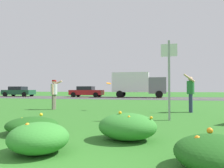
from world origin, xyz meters
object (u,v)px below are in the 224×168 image
(car_red_center_left, at_px, (86,92))
(person_thrower_red_cap_gray_shirt, at_px, (54,91))
(sign_post_near_path, at_px, (169,72))
(frisbee_orange, at_px, (109,83))
(box_truck_gray, at_px, (138,83))
(car_dark_green_leftmost, at_px, (18,91))
(person_catcher_green_shirt, at_px, (190,91))

(car_red_center_left, bearing_deg, person_thrower_red_cap_gray_shirt, -76.77)
(sign_post_near_path, bearing_deg, frisbee_orange, 135.25)
(sign_post_near_path, relative_size, box_truck_gray, 0.42)
(box_truck_gray, bearing_deg, sign_post_near_path, -82.01)
(person_thrower_red_cap_gray_shirt, height_order, car_dark_green_leftmost, person_thrower_red_cap_gray_shirt)
(sign_post_near_path, height_order, person_catcher_green_shirt, sign_post_near_path)
(sign_post_near_path, distance_m, box_truck_gray, 19.10)
(car_dark_green_leftmost, bearing_deg, box_truck_gray, -0.00)
(frisbee_orange, distance_m, car_red_center_left, 17.49)
(sign_post_near_path, bearing_deg, person_catcher_green_shirt, 67.11)
(person_thrower_red_cap_gray_shirt, xyz_separation_m, person_catcher_green_shirt, (6.94, 0.12, 0.05))
(person_thrower_red_cap_gray_shirt, distance_m, car_red_center_left, 16.76)
(sign_post_near_path, height_order, frisbee_orange, sign_post_near_path)
(person_thrower_red_cap_gray_shirt, xyz_separation_m, car_dark_green_leftmost, (-14.32, 16.32, -0.23))
(frisbee_orange, bearing_deg, person_thrower_red_cap_gray_shirt, -175.90)
(car_dark_green_leftmost, bearing_deg, car_red_center_left, 0.00)
(person_thrower_red_cap_gray_shirt, bearing_deg, car_red_center_left, 103.23)
(person_thrower_red_cap_gray_shirt, relative_size, frisbee_orange, 5.99)
(sign_post_near_path, relative_size, frisbee_orange, 10.68)
(person_thrower_red_cap_gray_shirt, distance_m, person_catcher_green_shirt, 6.94)
(car_dark_green_leftmost, xyz_separation_m, box_truck_gray, (17.45, -0.00, 1.06))
(person_catcher_green_shirt, relative_size, car_dark_green_leftmost, 0.40)
(car_red_center_left, distance_m, box_truck_gray, 7.05)
(car_dark_green_leftmost, relative_size, box_truck_gray, 0.67)
(person_catcher_green_shirt, bearing_deg, box_truck_gray, 103.22)
(sign_post_near_path, xyz_separation_m, box_truck_gray, (-2.66, 18.91, 0.11))
(person_thrower_red_cap_gray_shirt, height_order, frisbee_orange, person_thrower_red_cap_gray_shirt)
(car_dark_green_leftmost, bearing_deg, frisbee_orange, -42.99)
(car_red_center_left, xyz_separation_m, box_truck_gray, (6.97, -0.00, 1.06))
(person_thrower_red_cap_gray_shirt, bearing_deg, car_dark_green_leftmost, 131.27)
(sign_post_near_path, bearing_deg, person_thrower_red_cap_gray_shirt, 155.86)
(person_catcher_green_shirt, bearing_deg, car_red_center_left, 123.63)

